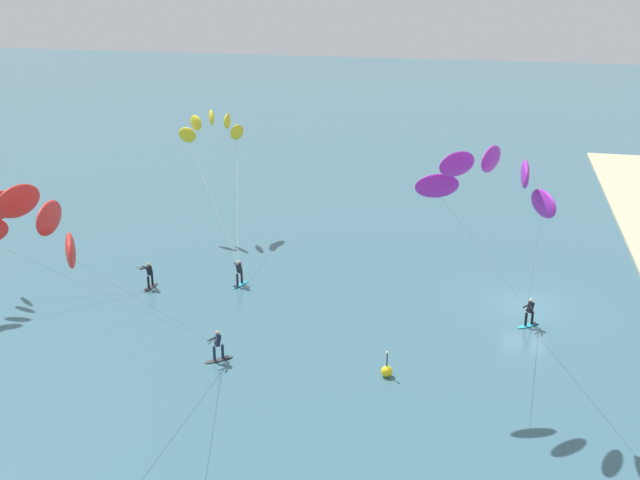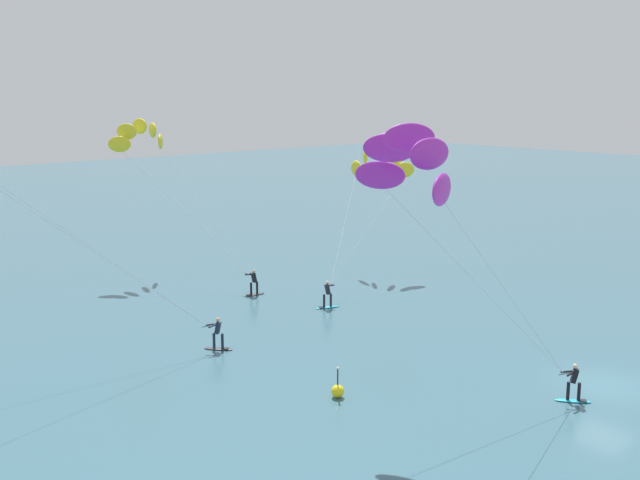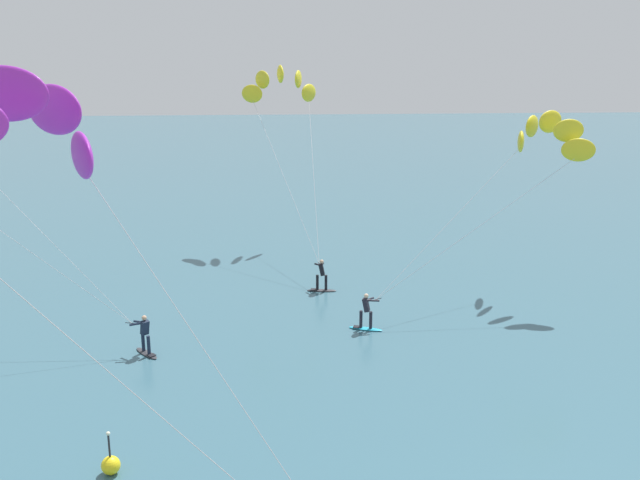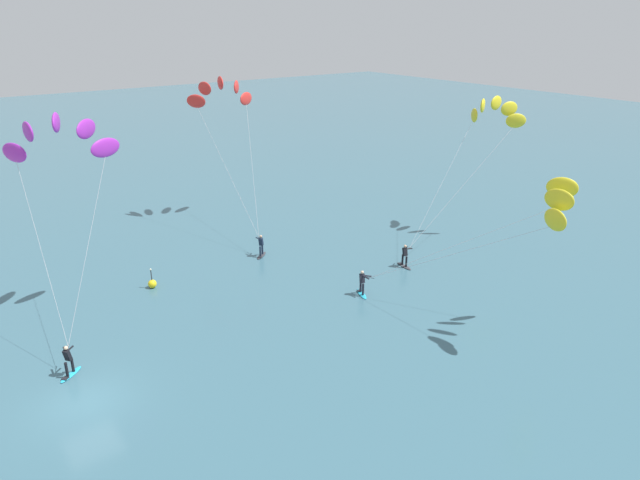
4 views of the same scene
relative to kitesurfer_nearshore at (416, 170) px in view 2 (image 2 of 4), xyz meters
name	(u,v)px [view 2 (image 2 of 4)]	position (x,y,z in m)	size (l,w,h in m)	color
ground_plane	(605,386)	(9.95, -2.71, -10.10)	(240.00, 240.00, 0.00)	#386070
kitesurfer_nearshore	(416,170)	(0.00, 0.00, 0.00)	(9.98, 6.74, 11.79)	#23ADD1
kitesurfer_mid_water	(378,166)	(18.19, 19.57, -2.48)	(11.99, 7.85, 9.10)	#23ADD1
kitesurfer_far_out	(145,141)	(5.75, 30.33, -0.68)	(5.04, 12.06, 10.98)	#333338
marker_buoy	(338,391)	(0.14, 4.24, -9.80)	(0.56, 0.56, 1.38)	yellow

